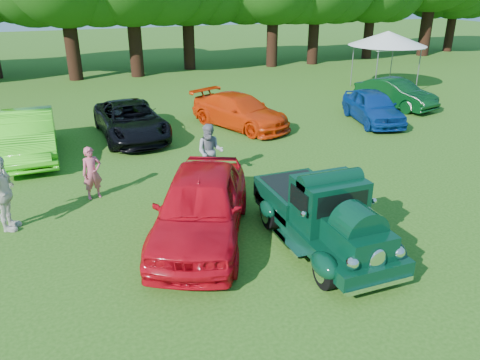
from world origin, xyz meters
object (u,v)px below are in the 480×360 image
object	(u,v)px
hero_pickup	(323,216)
back_car_lime	(30,135)
red_convertible	(201,206)
back_car_black	(131,120)
back_car_blue	(373,107)
spectator_pink	(92,173)
spectator_grey	(210,152)
back_car_green	(395,93)
canopy_tent	(388,39)
back_car_orange	(240,111)
spectator_white	(3,194)

from	to	relation	value
hero_pickup	back_car_lime	bearing A→B (deg)	125.80
hero_pickup	red_convertible	size ratio (longest dim) A/B	0.90
red_convertible	back_car_black	xyz separation A→B (m)	(-0.30, 8.76, -0.16)
back_car_blue	back_car_lime	bearing A→B (deg)	-169.05
red_convertible	back_car_blue	xyz separation A→B (m)	(10.06, 7.16, -0.15)
spectator_pink	spectator_grey	bearing A→B (deg)	-9.41
back_car_green	canopy_tent	size ratio (longest dim) A/B	0.89
back_car_blue	back_car_green	bearing A→B (deg)	48.47
back_car_orange	hero_pickup	bearing A→B (deg)	-124.37
back_car_orange	canopy_tent	xyz separation A→B (m)	(10.66, 4.40, 2.15)
red_convertible	back_car_black	bearing A→B (deg)	116.67
red_convertible	spectator_grey	world-z (taller)	spectator_grey
hero_pickup	back_car_lime	size ratio (longest dim) A/B	0.93
back_car_lime	back_car_orange	xyz separation A→B (m)	(8.27, 0.85, -0.11)
back_car_lime	spectator_pink	distance (m)	4.72
spectator_white	back_car_blue	bearing A→B (deg)	-53.05
back_car_blue	canopy_tent	xyz separation A→B (m)	(4.89, 5.80, 2.13)
back_car_orange	canopy_tent	size ratio (longest dim) A/B	1.02
hero_pickup	back_car_green	bearing A→B (deg)	45.53
back_car_orange	back_car_blue	xyz separation A→B (m)	(5.77, -1.40, 0.02)
back_car_black	red_convertible	bearing A→B (deg)	-91.06
red_convertible	spectator_pink	distance (m)	4.01
back_car_green	spectator_grey	world-z (taller)	spectator_grey
canopy_tent	spectator_pink	bearing A→B (deg)	-150.74
hero_pickup	canopy_tent	distance (m)	19.05
back_car_green	spectator_grey	bearing A→B (deg)	-168.54
spectator_grey	canopy_tent	distance (m)	16.64
hero_pickup	spectator_white	world-z (taller)	spectator_white
back_car_black	back_car_orange	world-z (taller)	back_car_black
canopy_tent	back_car_green	bearing A→B (deg)	-119.42
hero_pickup	red_convertible	xyz separation A→B (m)	(-2.54, 1.34, 0.09)
spectator_grey	back_car_black	bearing A→B (deg)	133.13
spectator_pink	canopy_tent	world-z (taller)	canopy_tent
back_car_green	spectator_grey	xyz separation A→B (m)	(-11.40, -5.51, 0.19)
back_car_black	spectator_pink	xyz separation A→B (m)	(-1.94, -5.43, 0.06)
hero_pickup	spectator_grey	xyz separation A→B (m)	(-1.18, 4.89, 0.11)
hero_pickup	back_car_orange	size ratio (longest dim) A/B	0.95
hero_pickup	spectator_pink	bearing A→B (deg)	135.65
hero_pickup	spectator_white	distance (m)	7.78
back_car_black	back_car_green	world-z (taller)	back_car_black
back_car_lime	spectator_grey	size ratio (longest dim) A/B	2.76
back_car_blue	spectator_grey	xyz separation A→B (m)	(-8.70, -3.61, 0.17)
back_car_lime	canopy_tent	distance (m)	19.76
back_car_lime	back_car_green	xyz separation A→B (m)	(16.74, 1.36, -0.11)
red_convertible	back_car_lime	distance (m)	8.68
back_car_green	spectator_pink	bearing A→B (deg)	-173.41
red_convertible	back_car_orange	xyz separation A→B (m)	(4.29, 8.56, -0.16)
back_car_orange	back_car_green	bearing A→B (deg)	-20.92
back_car_lime	back_car_blue	xyz separation A→B (m)	(14.05, -0.55, -0.09)
hero_pickup	back_car_black	xyz separation A→B (m)	(-2.84, 10.10, -0.07)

